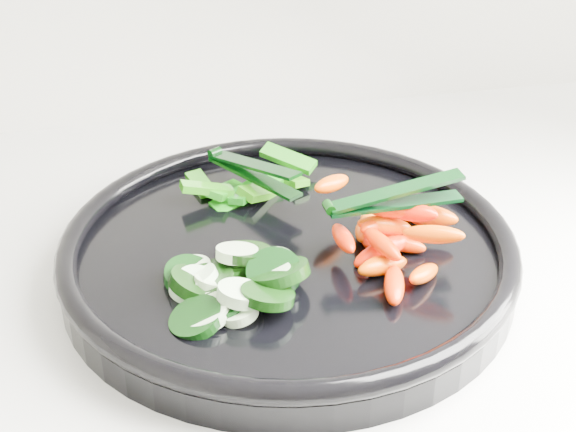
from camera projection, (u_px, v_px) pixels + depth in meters
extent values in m
cylinder|color=black|center=(288.00, 260.00, 0.67)|extent=(0.47, 0.47, 0.02)
torus|color=black|center=(288.00, 241.00, 0.66)|extent=(0.47, 0.47, 0.02)
cylinder|color=black|center=(196.00, 319.00, 0.57)|extent=(0.06, 0.06, 0.02)
cylinder|color=#DCEFBF|center=(206.00, 313.00, 0.58)|extent=(0.05, 0.05, 0.02)
cylinder|color=black|center=(199.00, 285.00, 0.61)|extent=(0.06, 0.06, 0.03)
cylinder|color=beige|center=(214.00, 285.00, 0.61)|extent=(0.04, 0.04, 0.02)
cylinder|color=black|center=(190.00, 277.00, 0.62)|extent=(0.05, 0.05, 0.02)
cylinder|color=#C6E7B9|center=(196.00, 283.00, 0.61)|extent=(0.03, 0.04, 0.02)
cylinder|color=black|center=(223.00, 305.00, 0.59)|extent=(0.05, 0.05, 0.02)
cylinder|color=beige|center=(238.00, 312.00, 0.58)|extent=(0.04, 0.04, 0.02)
cylinder|color=black|center=(243.00, 262.00, 0.63)|extent=(0.06, 0.06, 0.03)
cylinder|color=beige|center=(241.00, 258.00, 0.64)|extent=(0.04, 0.04, 0.02)
cylinder|color=black|center=(217.00, 275.00, 0.62)|extent=(0.06, 0.06, 0.01)
cylinder|color=beige|center=(190.00, 270.00, 0.62)|extent=(0.05, 0.05, 0.01)
cylinder|color=black|center=(208.00, 284.00, 0.61)|extent=(0.05, 0.05, 0.02)
cylinder|color=beige|center=(190.00, 287.00, 0.60)|extent=(0.04, 0.04, 0.01)
cylinder|color=black|center=(212.00, 286.00, 0.61)|extent=(0.05, 0.06, 0.02)
cylinder|color=#C9EBBC|center=(197.00, 280.00, 0.61)|extent=(0.05, 0.05, 0.02)
cylinder|color=black|center=(280.00, 274.00, 0.60)|extent=(0.05, 0.06, 0.03)
cylinder|color=#D4F2C2|center=(274.00, 275.00, 0.60)|extent=(0.04, 0.04, 0.02)
cylinder|color=black|center=(247.00, 253.00, 0.63)|extent=(0.06, 0.06, 0.02)
cylinder|color=beige|center=(237.00, 253.00, 0.63)|extent=(0.05, 0.05, 0.02)
cylinder|color=black|center=(274.00, 272.00, 0.60)|extent=(0.05, 0.05, 0.03)
cylinder|color=#B6D2A8|center=(276.00, 268.00, 0.61)|extent=(0.05, 0.04, 0.03)
cylinder|color=black|center=(267.00, 295.00, 0.58)|extent=(0.06, 0.06, 0.02)
cylinder|color=beige|center=(241.00, 294.00, 0.58)|extent=(0.05, 0.05, 0.02)
ellipsoid|color=#F51700|center=(381.00, 252.00, 0.64)|extent=(0.06, 0.03, 0.03)
ellipsoid|color=#DC5A00|center=(383.00, 266.00, 0.62)|extent=(0.05, 0.03, 0.02)
ellipsoid|color=#EC4400|center=(394.00, 285.00, 0.60)|extent=(0.03, 0.05, 0.02)
ellipsoid|color=#FE4F00|center=(364.00, 231.00, 0.67)|extent=(0.03, 0.05, 0.02)
ellipsoid|color=#FF6600|center=(424.00, 274.00, 0.61)|extent=(0.04, 0.04, 0.02)
ellipsoid|color=#F31000|center=(369.00, 235.00, 0.66)|extent=(0.03, 0.05, 0.02)
ellipsoid|color=#E85000|center=(381.00, 264.00, 0.62)|extent=(0.04, 0.03, 0.02)
ellipsoid|color=#EF4500|center=(402.00, 243.00, 0.65)|extent=(0.04, 0.03, 0.02)
ellipsoid|color=#F71000|center=(415.00, 214.00, 0.69)|extent=(0.02, 0.04, 0.02)
ellipsoid|color=#F06200|center=(368.00, 218.00, 0.68)|extent=(0.03, 0.04, 0.02)
ellipsoid|color=#FF0D00|center=(343.00, 238.00, 0.63)|extent=(0.02, 0.05, 0.02)
ellipsoid|color=#EE3400|center=(405.00, 211.00, 0.67)|extent=(0.05, 0.03, 0.02)
ellipsoid|color=#ED1200|center=(377.00, 224.00, 0.65)|extent=(0.05, 0.04, 0.02)
ellipsoid|color=red|center=(382.00, 244.00, 0.62)|extent=(0.03, 0.05, 0.02)
ellipsoid|color=#FF5700|center=(385.00, 226.00, 0.65)|extent=(0.05, 0.02, 0.02)
ellipsoid|color=#FF4900|center=(426.00, 214.00, 0.66)|extent=(0.06, 0.04, 0.02)
ellipsoid|color=#F02400|center=(412.00, 212.00, 0.64)|extent=(0.04, 0.04, 0.02)
ellipsoid|color=#EA5500|center=(332.00, 184.00, 0.68)|extent=(0.04, 0.04, 0.02)
ellipsoid|color=#F42200|center=(390.00, 209.00, 0.64)|extent=(0.04, 0.03, 0.02)
ellipsoid|color=#FD4300|center=(433.00, 234.00, 0.61)|extent=(0.05, 0.04, 0.02)
cube|color=#0A6E0D|center=(247.00, 194.00, 0.73)|extent=(0.04, 0.05, 0.02)
cube|color=#246C0A|center=(266.00, 191.00, 0.73)|extent=(0.06, 0.05, 0.03)
cube|color=#23690A|center=(290.00, 179.00, 0.75)|extent=(0.03, 0.05, 0.02)
cube|color=#15740B|center=(236.00, 195.00, 0.73)|extent=(0.04, 0.04, 0.01)
cube|color=#11720A|center=(247.00, 193.00, 0.73)|extent=(0.07, 0.05, 0.03)
cube|color=#21740B|center=(201.00, 184.00, 0.75)|extent=(0.03, 0.05, 0.01)
cube|color=#14720A|center=(228.00, 190.00, 0.73)|extent=(0.05, 0.06, 0.03)
cube|color=#146D0A|center=(207.00, 189.00, 0.72)|extent=(0.05, 0.02, 0.02)
cube|color=#0B7512|center=(288.00, 158.00, 0.77)|extent=(0.05, 0.05, 0.02)
cylinder|color=black|center=(329.00, 207.00, 0.62)|extent=(0.01, 0.01, 0.01)
cube|color=black|center=(395.00, 204.00, 0.63)|extent=(0.11, 0.02, 0.00)
cube|color=black|center=(396.00, 191.00, 0.63)|extent=(0.11, 0.02, 0.02)
cylinder|color=black|center=(215.00, 152.00, 0.76)|extent=(0.01, 0.01, 0.01)
cube|color=black|center=(254.00, 176.00, 0.73)|extent=(0.07, 0.10, 0.00)
cube|color=black|center=(254.00, 165.00, 0.72)|extent=(0.07, 0.10, 0.02)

